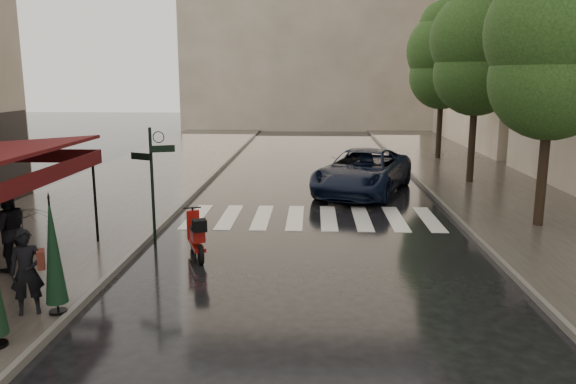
# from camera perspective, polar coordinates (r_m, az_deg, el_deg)

# --- Properties ---
(ground) EXTENTS (120.00, 120.00, 0.00)m
(ground) POSITION_cam_1_polar(r_m,az_deg,el_deg) (12.40, -11.71, -9.23)
(ground) COLOR black
(ground) RESTS_ON ground
(sidewalk_near) EXTENTS (6.00, 60.00, 0.12)m
(sidewalk_near) POSITION_cam_1_polar(r_m,az_deg,el_deg) (24.78, -15.08, 1.17)
(sidewalk_near) COLOR #38332D
(sidewalk_near) RESTS_ON ground
(sidewalk_far) EXTENTS (5.50, 60.00, 0.12)m
(sidewalk_far) POSITION_cam_1_polar(r_m,az_deg,el_deg) (24.71, 19.61, 0.87)
(sidewalk_far) COLOR #38332D
(sidewalk_far) RESTS_ON ground
(curb_near) EXTENTS (0.12, 60.00, 0.16)m
(curb_near) POSITION_cam_1_polar(r_m,az_deg,el_deg) (24.03, -8.13, 1.18)
(curb_near) COLOR #595651
(curb_near) RESTS_ON ground
(curb_far) EXTENTS (0.12, 60.00, 0.16)m
(curb_far) POSITION_cam_1_polar(r_m,az_deg,el_deg) (24.03, 13.21, 0.99)
(curb_far) COLOR #595651
(curb_far) RESTS_ON ground
(crosswalk) EXTENTS (7.85, 3.20, 0.01)m
(crosswalk) POSITION_cam_1_polar(r_m,az_deg,el_deg) (17.77, 2.44, -2.62)
(crosswalk) COLOR silver
(crosswalk) RESTS_ON ground
(signpost) EXTENTS (1.17, 0.29, 3.10)m
(signpost) POSITION_cam_1_polar(r_m,az_deg,el_deg) (15.04, -13.63, 1.58)
(signpost) COLOR black
(signpost) RESTS_ON ground
(backdrop_building) EXTENTS (22.00, 6.00, 20.00)m
(backdrop_building) POSITION_cam_1_polar(r_m,az_deg,el_deg) (49.55, 2.69, 18.08)
(backdrop_building) COLOR gray
(backdrop_building) RESTS_ON ground
(tree_near) EXTENTS (3.80, 3.80, 7.99)m
(tree_near) POSITION_cam_1_polar(r_m,az_deg,el_deg) (17.55, 25.45, 13.63)
(tree_near) COLOR black
(tree_near) RESTS_ON sidewalk_far
(tree_mid) EXTENTS (3.80, 3.80, 8.34)m
(tree_mid) POSITION_cam_1_polar(r_m,az_deg,el_deg) (24.15, 18.76, 13.90)
(tree_mid) COLOR black
(tree_mid) RESTS_ON sidewalk_far
(tree_far) EXTENTS (3.80, 3.80, 8.16)m
(tree_far) POSITION_cam_1_polar(r_m,az_deg,el_deg) (30.98, 15.48, 13.18)
(tree_far) COLOR black
(tree_far) RESTS_ON sidewalk_far
(pedestrian_with_umbrella) EXTENTS (1.25, 1.26, 2.41)m
(pedestrian_with_umbrella) POSITION_cam_1_polar(r_m,az_deg,el_deg) (11.03, -25.34, -3.36)
(pedestrian_with_umbrella) COLOR black
(pedestrian_with_umbrella) RESTS_ON sidewalk_near
(pedestrian_terrace) EXTENTS (1.15, 1.14, 1.88)m
(pedestrian_terrace) POSITION_cam_1_polar(r_m,az_deg,el_deg) (13.88, -26.60, -3.42)
(pedestrian_terrace) COLOR black
(pedestrian_terrace) RESTS_ON sidewalk_near
(scooter) EXTENTS (0.82, 1.64, 1.13)m
(scooter) POSITION_cam_1_polar(r_m,az_deg,el_deg) (13.98, -9.27, -4.49)
(scooter) COLOR black
(scooter) RESTS_ON ground
(parked_car) EXTENTS (4.64, 6.56, 1.66)m
(parked_car) POSITION_cam_1_polar(r_m,az_deg,el_deg) (21.65, 7.63, 2.09)
(parked_car) COLOR black
(parked_car) RESTS_ON ground
(parasol_front) EXTENTS (0.39, 0.39, 2.20)m
(parasol_front) POSITION_cam_1_polar(r_m,az_deg,el_deg) (10.94, -22.76, -5.54)
(parasol_front) COLOR black
(parasol_front) RESTS_ON sidewalk_near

